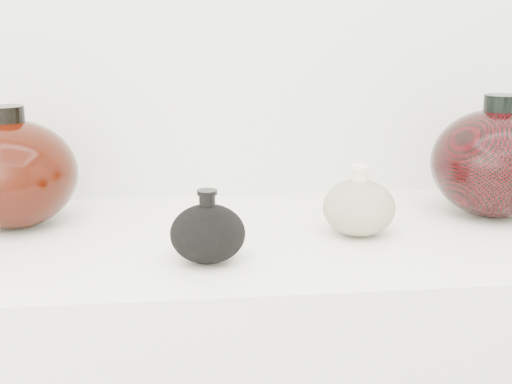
{
  "coord_description": "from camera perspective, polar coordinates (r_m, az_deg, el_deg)",
  "views": [
    {
      "loc": [
        -0.14,
        -0.12,
        1.25
      ],
      "look_at": [
        -0.03,
        0.92,
        0.98
      ],
      "focal_mm": 50.0,
      "sensor_mm": 36.0,
      "label": 1
    }
  ],
  "objects": [
    {
      "name": "cream_gourd_vase",
      "position": [
        1.13,
        8.24,
        -1.19
      ],
      "size": [
        0.13,
        0.13,
        0.11
      ],
      "color": "#C4AF98",
      "rests_on": "display_counter"
    },
    {
      "name": "left_round_pot",
      "position": [
        1.22,
        -18.89,
        1.41
      ],
      "size": [
        0.22,
        0.22,
        0.2
      ],
      "color": "black",
      "rests_on": "display_counter"
    },
    {
      "name": "right_round_pot",
      "position": [
        1.28,
        18.61,
        2.26
      ],
      "size": [
        0.27,
        0.27,
        0.21
      ],
      "color": "black",
      "rests_on": "display_counter"
    },
    {
      "name": "black_gourd_vase",
      "position": [
        1.0,
        -3.88,
        -3.29
      ],
      "size": [
        0.12,
        0.12,
        0.1
      ],
      "color": "black",
      "rests_on": "display_counter"
    }
  ]
}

